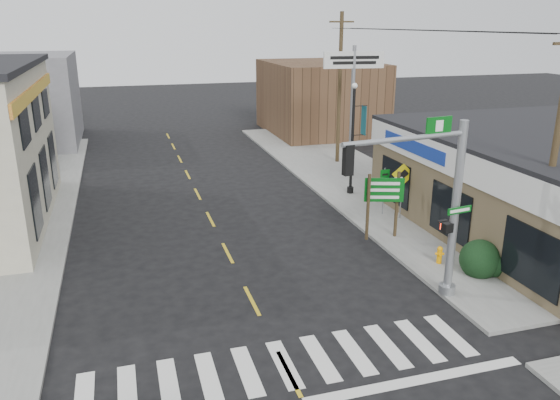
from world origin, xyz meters
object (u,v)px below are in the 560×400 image
object	(u,v)px
fire_hydrant	(440,254)
lamp_post	(354,131)
bare_tree	(513,168)
utility_pole_near	(553,159)
utility_pole_far	(340,87)
traffic_signal_pole	(437,193)
dance_center_sign	(353,80)
guide_sign	(384,196)

from	to	relation	value
fire_hydrant	lamp_post	xyz separation A→B (m)	(0.42, 8.96, 2.91)
lamp_post	bare_tree	xyz separation A→B (m)	(1.56, -9.85, 0.42)
fire_hydrant	lamp_post	bearing A→B (deg)	87.31
utility_pole_near	lamp_post	bearing A→B (deg)	93.51
lamp_post	bare_tree	size ratio (longest dim) A/B	1.20
lamp_post	utility_pole_far	size ratio (longest dim) A/B	0.62
traffic_signal_pole	utility_pole_far	xyz separation A→B (m)	(4.00, 17.54, 1.15)
dance_center_sign	utility_pole_far	size ratio (longest dim) A/B	0.80
traffic_signal_pole	bare_tree	xyz separation A→B (m)	(3.71, 1.23, 0.19)
lamp_post	utility_pole_near	distance (m)	11.46
guide_sign	fire_hydrant	distance (m)	3.31
utility_pole_near	bare_tree	bearing A→B (deg)	95.36
traffic_signal_pole	fire_hydrant	bearing A→B (deg)	42.83
fire_hydrant	guide_sign	bearing A→B (deg)	108.29
lamp_post	utility_pole_far	bearing A→B (deg)	51.60
dance_center_sign	utility_pole_far	bearing A→B (deg)	86.58
utility_pole_near	guide_sign	bearing A→B (deg)	116.16
fire_hydrant	bare_tree	distance (m)	3.97
fire_hydrant	lamp_post	distance (m)	9.43
guide_sign	fire_hydrant	bearing A→B (deg)	-54.10
guide_sign	lamp_post	size ratio (longest dim) A/B	0.49
guide_sign	dance_center_sign	xyz separation A→B (m)	(2.70, 9.48, 3.63)
guide_sign	bare_tree	xyz separation A→B (m)	(2.91, -3.71, 1.89)
lamp_post	bare_tree	world-z (taller)	lamp_post
lamp_post	bare_tree	bearing A→B (deg)	-103.46
dance_center_sign	lamp_post	bearing A→B (deg)	-106.19
fire_hydrant	dance_center_sign	xyz separation A→B (m)	(1.77, 12.31, 5.07)
utility_pole_far	dance_center_sign	bearing A→B (deg)	-102.11
fire_hydrant	bare_tree	size ratio (longest dim) A/B	0.14
traffic_signal_pole	dance_center_sign	distance (m)	14.97
dance_center_sign	guide_sign	bearing A→B (deg)	-100.19
fire_hydrant	lamp_post	world-z (taller)	lamp_post
dance_center_sign	utility_pole_near	bearing A→B (deg)	-82.36
lamp_post	dance_center_sign	xyz separation A→B (m)	(1.34, 3.34, 2.16)
lamp_post	utility_pole_far	distance (m)	6.85
dance_center_sign	utility_pole_near	xyz separation A→B (m)	(0.49, -14.60, -1.12)
fire_hydrant	dance_center_sign	distance (m)	13.42
guide_sign	utility_pole_near	world-z (taller)	utility_pole_near
dance_center_sign	bare_tree	bearing A→B (deg)	-83.36
traffic_signal_pole	lamp_post	bearing A→B (deg)	71.02
traffic_signal_pole	fire_hydrant	world-z (taller)	traffic_signal_pole
guide_sign	dance_center_sign	size ratio (longest dim) A/B	0.38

